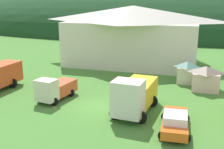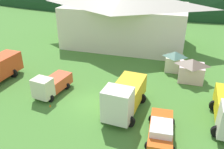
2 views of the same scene
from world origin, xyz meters
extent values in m
plane|color=#477F33|center=(0.00, 0.00, 0.00)|extent=(200.00, 200.00, 0.00)
ellipsoid|color=#193D1E|center=(0.00, 68.21, 0.00)|extent=(166.99, 60.00, 29.27)
cube|color=silver|center=(-0.77, 19.33, 3.35)|extent=(19.63, 11.69, 6.71)
pyramid|color=#B7B2A3|center=(-0.77, 19.33, 7.88)|extent=(21.20, 12.63, 2.35)
cube|color=beige|center=(8.06, 10.52, 1.01)|extent=(2.25, 2.03, 2.03)
pyramid|color=#4C7A6B|center=(8.06, 10.52, 2.38)|extent=(2.43, 2.19, 0.71)
cube|color=beige|center=(10.21, 8.26, 1.04)|extent=(2.91, 2.58, 2.08)
pyramid|color=#6B5B4C|center=(10.21, 8.26, 2.44)|extent=(3.14, 2.79, 0.73)
cube|color=#E04C23|center=(-12.34, 1.97, 1.71)|extent=(2.65, 5.39, 2.32)
cylinder|color=black|center=(-11.27, 2.70, 0.55)|extent=(1.10, 0.30, 1.10)
cube|color=beige|center=(-4.74, -0.89, 1.45)|extent=(2.15, 1.81, 2.10)
cube|color=black|center=(-4.75, -0.97, 1.91)|extent=(1.22, 1.37, 0.67)
cube|color=#DB512D|center=(-4.38, 1.50, 1.03)|extent=(2.41, 3.56, 1.26)
cylinder|color=black|center=(-3.92, -1.01, 0.40)|extent=(0.80, 0.30, 0.80)
cylinder|color=black|center=(-5.55, -0.77, 0.40)|extent=(0.80, 0.30, 0.80)
cylinder|color=black|center=(-3.49, 1.87, 0.40)|extent=(0.80, 0.30, 0.80)
cylinder|color=black|center=(-5.11, 2.12, 0.40)|extent=(0.80, 0.30, 0.80)
cube|color=silver|center=(3.84, -2.57, 2.07)|extent=(2.66, 2.22, 3.04)
cube|color=black|center=(3.83, -2.67, 2.74)|extent=(1.47, 1.73, 0.97)
cube|color=gold|center=(4.09, 0.82, 1.58)|extent=(2.87, 4.93, 2.07)
cylinder|color=black|center=(4.94, -2.65, 0.55)|extent=(1.10, 0.30, 1.10)
cylinder|color=black|center=(2.73, -2.48, 0.55)|extent=(1.10, 0.30, 1.10)
cylinder|color=black|center=(5.25, 1.45, 0.55)|extent=(1.10, 0.30, 1.10)
cylinder|color=black|center=(3.04, 1.61, 0.55)|extent=(1.10, 0.30, 1.10)
cube|color=orange|center=(7.81, -3.13, 0.69)|extent=(2.25, 5.35, 0.70)
cube|color=silver|center=(7.84, -3.76, 1.35)|extent=(1.90, 2.20, 0.62)
cylinder|color=black|center=(8.76, -4.86, 0.34)|extent=(0.68, 0.24, 0.68)
cylinder|color=black|center=(7.07, -4.96, 0.34)|extent=(0.68, 0.24, 0.68)
cylinder|color=black|center=(8.54, -1.30, 0.34)|extent=(0.68, 0.24, 0.68)
cylinder|color=black|center=(6.85, -1.41, 0.34)|extent=(0.68, 0.24, 0.68)
cone|color=orange|center=(-3.48, -1.88, 0.00)|extent=(0.36, 0.36, 0.61)
camera|label=1|loc=(9.05, -24.20, 10.09)|focal=45.50mm
camera|label=2|loc=(8.34, -19.37, 13.73)|focal=37.83mm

